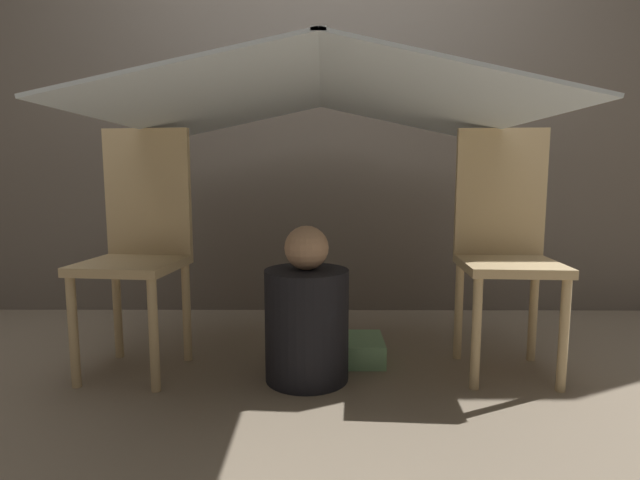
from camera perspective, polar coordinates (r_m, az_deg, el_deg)
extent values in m
plane|color=gray|center=(2.02, -0.02, -16.49)|extent=(8.80, 8.80, 0.00)
cube|color=#6B6056|center=(3.02, 0.11, 15.63)|extent=(7.00, 0.05, 2.50)
cylinder|color=#D1B27F|center=(2.17, -26.34, -9.44)|extent=(0.04, 0.04, 0.44)
cylinder|color=#D1B27F|center=(2.01, -18.47, -10.32)|extent=(0.04, 0.04, 0.44)
cylinder|color=#D1B27F|center=(2.43, -22.15, -7.41)|extent=(0.04, 0.04, 0.44)
cylinder|color=#D1B27F|center=(2.30, -14.99, -7.98)|extent=(0.04, 0.04, 0.44)
cube|color=#D1B27F|center=(2.17, -20.77, -2.70)|extent=(0.42, 0.42, 0.04)
cube|color=#D1B27F|center=(2.30, -19.08, 5.19)|extent=(0.38, 0.07, 0.54)
cylinder|color=#D1B27F|center=(2.02, 17.42, -10.19)|extent=(0.04, 0.04, 0.44)
cylinder|color=#D1B27F|center=(2.12, 26.09, -9.79)|extent=(0.04, 0.04, 0.44)
cylinder|color=#D1B27F|center=(2.32, 15.56, -7.81)|extent=(0.04, 0.04, 0.44)
cylinder|color=#D1B27F|center=(2.41, 23.19, -7.60)|extent=(0.04, 0.04, 0.44)
cube|color=#D1B27F|center=(2.16, 20.85, -2.74)|extent=(0.40, 0.40, 0.04)
cube|color=#D1B27F|center=(2.30, 19.93, 5.16)|extent=(0.38, 0.05, 0.54)
cube|color=silver|center=(2.05, -11.20, 15.15)|extent=(0.77, 1.40, 0.18)
cube|color=silver|center=(2.04, 11.22, 15.16)|extent=(0.77, 1.40, 0.18)
cube|color=silver|center=(2.02, 0.00, 17.73)|extent=(0.04, 1.40, 0.01)
cylinder|color=black|center=(2.02, -1.52, -9.67)|extent=(0.33, 0.33, 0.45)
sphere|color=tan|center=(1.95, -1.55, -0.90)|extent=(0.17, 0.17, 0.17)
cube|color=#7FB27F|center=(2.27, 3.07, -12.36)|extent=(0.32, 0.26, 0.10)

